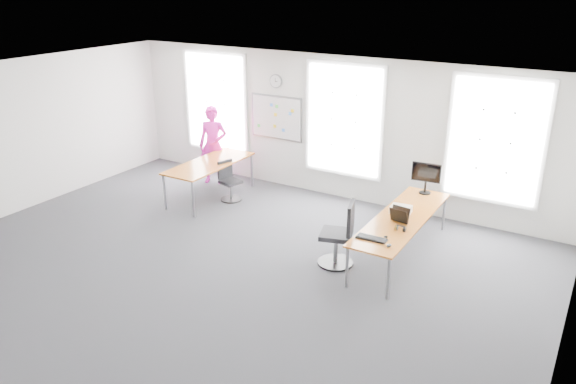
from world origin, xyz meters
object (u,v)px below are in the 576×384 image
Objects in this scene: chair_left at (229,183)px; monitor at (426,175)px; chair_right at (340,238)px; headphones at (400,228)px; person at (213,145)px; desk_right at (402,220)px; keyboard at (371,239)px; desk_left at (210,165)px.

chair_left is 4.12m from monitor.
chair_right is 0.98m from headphones.
chair_right is 0.62× the size of person.
chair_right reaches higher than desk_right.
keyboard is at bearing -47.36° from person.
keyboard is (0.64, -0.23, 0.24)m from chair_right.
person is (-4.96, 1.29, 0.22)m from desk_right.
chair_right is 1.88× the size of monitor.
chair_right is at bearing -48.13° from person.
desk_left is 0.97m from person.
person reaches higher than desk_right.
person is at bearing 165.45° from desk_right.
person reaches higher than chair_left.
chair_right is at bearing -97.30° from chair_left.
keyboard is at bearing 53.31° from chair_right.
desk_right is 1.65× the size of person.
desk_right is at bearing -6.29° from desk_left.
chair_left is 0.48× the size of person.
keyboard reaches higher than desk_right.
monitor is at bearing 9.82° from desk_left.
person is (-0.93, 0.69, 0.52)m from chair_left.
chair_right is (3.69, -1.29, -0.23)m from desk_left.
headphones reaches higher than desk_left.
monitor reaches higher than chair_right.
desk_right is at bearing -36.29° from person.
chair_left is at bearing -129.64° from chair_right.
monitor is at bearing 85.04° from keyboard.
desk_right is 5.13m from person.
keyboard is at bearing -19.43° from desk_left.
monitor reaches higher than keyboard.
desk_right is at bearing -94.22° from monitor.
desk_left is 4.71m from headphones.
chair_left is at bearing -58.14° from person.
desk_right is 0.56m from headphones.
monitor is (4.42, 0.76, 0.35)m from desk_left.
chair_right is at bearing -114.71° from monitor.
chair_left is 5.09× the size of headphones.
keyboard is at bearing -96.07° from desk_right.
chair_left is at bearing 14.99° from desk_left.
desk_right is at bearing -82.61° from chair_left.
desk_right is at bearing 95.37° from headphones.
desk_right is 4.47m from desk_left.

